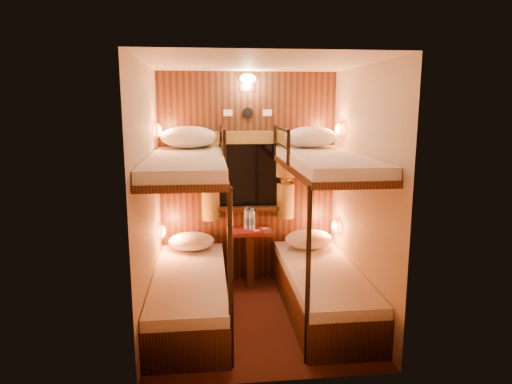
{
  "coord_description": "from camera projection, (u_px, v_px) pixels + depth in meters",
  "views": [
    {
      "loc": [
        -0.46,
        -4.11,
        2.05
      ],
      "look_at": [
        -0.0,
        0.15,
        1.22
      ],
      "focal_mm": 32.0,
      "sensor_mm": 36.0,
      "label": 1
    }
  ],
  "objects": [
    {
      "name": "wall_left",
      "position": [
        148.0,
        199.0,
        4.11
      ],
      "size": [
        0.0,
        2.4,
        2.4
      ],
      "primitive_type": "plane",
      "rotation": [
        1.57,
        0.0,
        1.57
      ],
      "color": "#C6B293",
      "rests_on": "floor"
    },
    {
      "name": "sachet_b",
      "position": [
        265.0,
        228.0,
        5.19
      ],
      "size": [
        0.09,
        0.07,
        0.01
      ],
      "primitive_type": "cube",
      "rotation": [
        0.0,
        0.0,
        0.17
      ],
      "color": "silver",
      "rests_on": "table"
    },
    {
      "name": "ceiling",
      "position": [
        258.0,
        63.0,
        3.99
      ],
      "size": [
        2.1,
        2.1,
        0.0
      ],
      "primitive_type": "plane",
      "rotation": [
        3.14,
        0.0,
        0.0
      ],
      "color": "silver",
      "rests_on": "wall_back"
    },
    {
      "name": "curtains",
      "position": [
        248.0,
        174.0,
        5.15
      ],
      "size": [
        1.1,
        0.22,
        1.0
      ],
      "color": "olive",
      "rests_on": "back_panel"
    },
    {
      "name": "bunk_left",
      "position": [
        189.0,
        263.0,
        4.34
      ],
      "size": [
        0.72,
        1.9,
        1.82
      ],
      "color": "black",
      "rests_on": "floor"
    },
    {
      "name": "wall_front",
      "position": [
        274.0,
        227.0,
        3.19
      ],
      "size": [
        2.4,
        0.0,
        2.4
      ],
      "primitive_type": "plane",
      "rotation": [
        -1.57,
        0.0,
        0.0
      ],
      "color": "#C6B293",
      "rests_on": "floor"
    },
    {
      "name": "sachet_a",
      "position": [
        257.0,
        231.0,
        5.1
      ],
      "size": [
        0.09,
        0.07,
        0.01
      ],
      "primitive_type": "cube",
      "rotation": [
        0.0,
        0.0,
        0.26
      ],
      "color": "silver",
      "rests_on": "table"
    },
    {
      "name": "bottle_right",
      "position": [
        247.0,
        220.0,
        5.15
      ],
      "size": [
        0.08,
        0.08,
        0.26
      ],
      "rotation": [
        0.0,
        0.0,
        -0.37
      ],
      "color": "#99BFE5",
      "rests_on": "table"
    },
    {
      "name": "reading_lamps",
      "position": [
        251.0,
        180.0,
        4.89
      ],
      "size": [
        2.0,
        0.2,
        1.25
      ],
      "color": "orange",
      "rests_on": "wall_left"
    },
    {
      "name": "pillow_upper_right",
      "position": [
        311.0,
        137.0,
        4.89
      ],
      "size": [
        0.56,
        0.4,
        0.22
      ],
      "primitive_type": "ellipsoid",
      "color": "silver",
      "rests_on": "bunk_right"
    },
    {
      "name": "wall_right",
      "position": [
        362.0,
        195.0,
        4.32
      ],
      "size": [
        0.0,
        2.4,
        2.4
      ],
      "primitive_type": "plane",
      "rotation": [
        1.57,
        0.0,
        -1.57
      ],
      "color": "#C6B293",
      "rests_on": "floor"
    },
    {
      "name": "window",
      "position": [
        248.0,
        181.0,
        5.2
      ],
      "size": [
        1.0,
        0.12,
        0.79
      ],
      "color": "black",
      "rests_on": "back_panel"
    },
    {
      "name": "pillow_lower_right",
      "position": [
        309.0,
        239.0,
        5.09
      ],
      "size": [
        0.53,
        0.38,
        0.21
      ],
      "primitive_type": "ellipsoid",
      "color": "silver",
      "rests_on": "bunk_right"
    },
    {
      "name": "bunk_right",
      "position": [
        322.0,
        258.0,
        4.47
      ],
      "size": [
        0.72,
        1.9,
        1.82
      ],
      "color": "black",
      "rests_on": "floor"
    },
    {
      "name": "wall_back",
      "position": [
        248.0,
        179.0,
        5.24
      ],
      "size": [
        2.4,
        0.0,
        2.4
      ],
      "primitive_type": "plane",
      "rotation": [
        1.57,
        0.0,
        0.0
      ],
      "color": "#C6B293",
      "rests_on": "floor"
    },
    {
      "name": "bottle_left",
      "position": [
        252.0,
        220.0,
        5.14
      ],
      "size": [
        0.07,
        0.07,
        0.25
      ],
      "rotation": [
        0.0,
        0.0,
        0.24
      ],
      "color": "#99BFE5",
      "rests_on": "table"
    },
    {
      "name": "back_fixtures",
      "position": [
        248.0,
        85.0,
        5.0
      ],
      "size": [
        0.54,
        0.09,
        0.48
      ],
      "color": "black",
      "rests_on": "back_panel"
    },
    {
      "name": "table",
      "position": [
        249.0,
        250.0,
        5.2
      ],
      "size": [
        0.5,
        0.34,
        0.66
      ],
      "color": "#591514",
      "rests_on": "floor"
    },
    {
      "name": "pillow_upper_left",
      "position": [
        189.0,
        137.0,
        4.8
      ],
      "size": [
        0.59,
        0.42,
        0.23
      ],
      "primitive_type": "ellipsoid",
      "color": "silver",
      "rests_on": "bunk_left"
    },
    {
      "name": "back_panel",
      "position": [
        248.0,
        179.0,
        5.23
      ],
      "size": [
        2.0,
        0.03,
        2.4
      ],
      "primitive_type": "cube",
      "color": "black",
      "rests_on": "floor"
    },
    {
      "name": "floor",
      "position": [
        258.0,
        317.0,
        4.45
      ],
      "size": [
        2.1,
        2.1,
        0.0
      ],
      "primitive_type": "plane",
      "color": "#37120F",
      "rests_on": "ground"
    },
    {
      "name": "pillow_lower_left",
      "position": [
        192.0,
        241.0,
        5.03
      ],
      "size": [
        0.5,
        0.36,
        0.2
      ],
      "primitive_type": "ellipsoid",
      "color": "silver",
      "rests_on": "bunk_left"
    }
  ]
}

